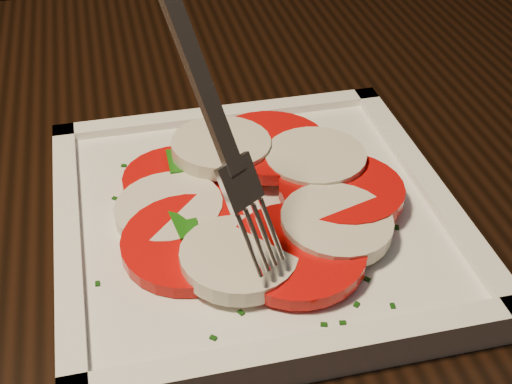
# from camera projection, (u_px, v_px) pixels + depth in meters

# --- Properties ---
(table) EXTENTS (1.28, 0.92, 0.75)m
(table) POSITION_uv_depth(u_px,v_px,m) (336.00, 301.00, 0.54)
(table) COLOR black
(table) RESTS_ON ground
(chair) EXTENTS (0.55, 0.55, 0.93)m
(chair) POSITION_uv_depth(u_px,v_px,m) (191.00, 49.00, 1.14)
(chair) COLOR black
(chair) RESTS_ON ground
(plate) EXTENTS (0.27, 0.27, 0.01)m
(plate) POSITION_uv_depth(u_px,v_px,m) (256.00, 220.00, 0.45)
(plate) COLOR white
(plate) RESTS_ON table
(caprese_salad) EXTENTS (0.19, 0.19, 0.03)m
(caprese_salad) POSITION_uv_depth(u_px,v_px,m) (256.00, 199.00, 0.44)
(caprese_salad) COLOR red
(caprese_salad) RESTS_ON plate
(fork) EXTENTS (0.09, 0.10, 0.18)m
(fork) POSITION_uv_depth(u_px,v_px,m) (186.00, 79.00, 0.35)
(fork) COLOR white
(fork) RESTS_ON caprese_salad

